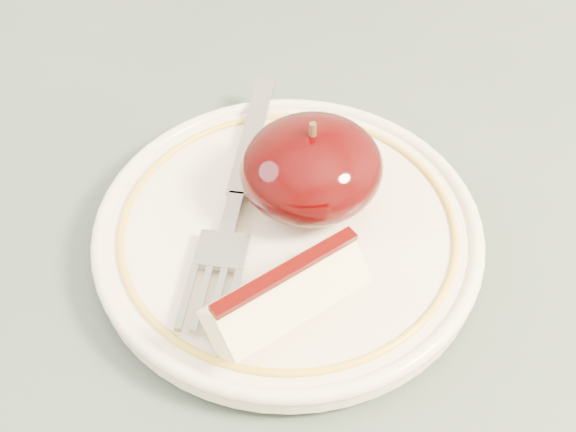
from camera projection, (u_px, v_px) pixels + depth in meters
name	position (u px, v px, depth m)	size (l,w,h in m)	color
plate	(288.00, 233.00, 0.45)	(0.22, 0.22, 0.02)	#F0E2C9
apple_half	(312.00, 168.00, 0.44)	(0.08, 0.08, 0.06)	black
apple_wedge	(286.00, 295.00, 0.39)	(0.09, 0.05, 0.04)	#F9EDB8
fork	(236.00, 197.00, 0.46)	(0.12, 0.18, 0.00)	#96989E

